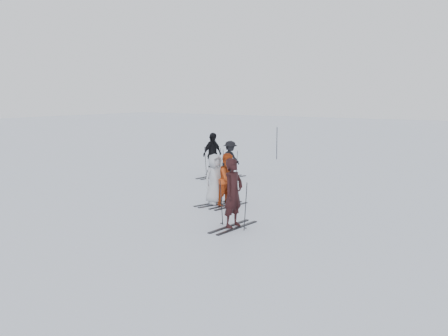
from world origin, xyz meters
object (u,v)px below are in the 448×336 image
object	(u,v)px
skier_red	(229,180)
skier_grey	(215,180)
skier_uphill_left	(212,155)
piste_marker	(277,143)
skier_uphill_far	(230,160)
skier_near_dark	(233,194)

from	to	relation	value
skier_red	skier_grey	distance (m)	0.54
skier_uphill_left	piste_marker	bearing A→B (deg)	10.23
skier_uphill_far	skier_uphill_left	bearing A→B (deg)	116.73
skier_near_dark	piste_marker	distance (m)	14.79
skier_near_dark	piste_marker	xyz separation A→B (m)	(-5.95, 13.54, -0.04)
skier_grey	piste_marker	world-z (taller)	piste_marker
piste_marker	skier_uphill_left	bearing A→B (deg)	-85.75
skier_grey	skier_near_dark	bearing A→B (deg)	-118.09
skier_near_dark	skier_grey	distance (m)	3.01
skier_uphill_far	piste_marker	bearing A→B (deg)	21.22
skier_red	piste_marker	world-z (taller)	piste_marker
skier_near_dark	piste_marker	bearing A→B (deg)	26.93
skier_red	skier_uphill_far	distance (m)	5.61
piste_marker	skier_near_dark	bearing A→B (deg)	-66.27
skier_red	piste_marker	bearing A→B (deg)	29.48
skier_red	skier_grey	size ratio (longest dim) A/B	1.03
skier_grey	skier_uphill_far	xyz separation A→B (m)	(-2.52, 4.70, -0.04)
skier_red	skier_uphill_left	distance (m)	5.90
skier_uphill_far	skier_near_dark	bearing A→B (deg)	-135.60
skier_uphill_left	skier_uphill_far	bearing A→B (deg)	-67.47
skier_near_dark	skier_grey	world-z (taller)	skier_near_dark
skier_near_dark	skier_grey	size ratio (longest dim) A/B	1.14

